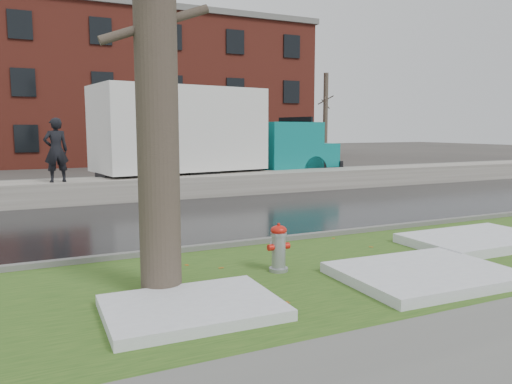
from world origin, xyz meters
name	(u,v)px	position (x,y,z in m)	size (l,w,h in m)	color
ground	(315,252)	(0.00, 0.00, 0.00)	(120.00, 120.00, 0.00)	#47423D
verge	(354,267)	(0.00, -1.25, 0.02)	(60.00, 4.50, 0.04)	#264818
road	(227,215)	(0.00, 4.50, 0.01)	(60.00, 7.00, 0.03)	black
parking_lot	(152,184)	(0.00, 13.00, 0.01)	(60.00, 9.00, 0.03)	slate
curb	(290,239)	(0.00, 1.00, 0.07)	(60.00, 0.15, 0.14)	slate
snowbank	(182,186)	(0.00, 8.70, 0.38)	(60.00, 1.60, 0.75)	#A8A299
brick_building	(121,93)	(2.00, 30.00, 5.00)	(26.00, 12.00, 10.00)	maroon
bg_tree_right	(325,116)	(16.00, 24.00, 3.33)	(1.40, 1.62, 6.50)	brown
fire_hydrant	(279,246)	(-1.31, -0.93, 0.47)	(0.39, 0.33, 0.81)	#929599
tree	(155,30)	(-3.34, -1.17, 3.71)	(1.51, 1.81, 7.28)	brown
box_truck	(209,137)	(1.61, 10.25, 2.06)	(11.82, 4.09, 3.90)	black
worker	(56,150)	(-4.05, 8.35, 1.73)	(0.72, 0.47, 1.96)	black
snow_patch_near	(424,274)	(0.57, -2.30, 0.12)	(2.60, 2.00, 0.16)	silver
snow_patch_far	(192,307)	(-3.19, -2.12, 0.11)	(2.20, 1.60, 0.14)	silver
snow_patch_side	(477,240)	(3.25, -0.99, 0.13)	(2.80, 1.80, 0.18)	silver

